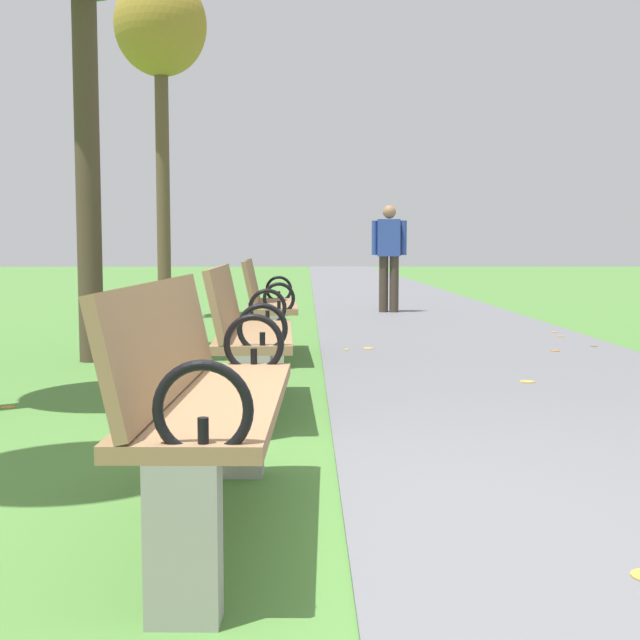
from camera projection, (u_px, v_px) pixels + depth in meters
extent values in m
plane|color=#4C7F38|center=(345.00, 533.00, 3.03)|extent=(80.00, 80.00, 0.00)
cube|color=slate|center=(373.00, 287.00, 20.98)|extent=(3.03, 44.00, 0.02)
cube|color=#93704C|center=(218.00, 401.00, 3.00)|extent=(0.48, 1.61, 0.05)
cube|color=#93704C|center=(164.00, 338.00, 2.99)|extent=(0.16, 1.60, 0.40)
cube|color=#99968E|center=(183.00, 542.00, 2.29)|extent=(0.20, 0.13, 0.45)
cube|color=#99968E|center=(240.00, 426.00, 3.76)|extent=(0.20, 0.13, 0.45)
torus|color=black|center=(203.00, 410.00, 2.24)|extent=(0.27, 0.04, 0.27)
cylinder|color=black|center=(203.00, 440.00, 2.24)|extent=(0.03, 0.03, 0.12)
torus|color=black|center=(254.00, 344.00, 3.75)|extent=(0.27, 0.04, 0.27)
cylinder|color=black|center=(254.00, 362.00, 3.76)|extent=(0.03, 0.03, 0.12)
cube|color=#93704C|center=(256.00, 335.00, 5.22)|extent=(0.48, 1.61, 0.05)
cube|color=#93704C|center=(224.00, 299.00, 5.20)|extent=(0.17, 1.60, 0.40)
cube|color=#99968E|center=(252.00, 396.00, 4.51)|extent=(0.20, 0.13, 0.45)
cube|color=#99968E|center=(259.00, 359.00, 5.98)|extent=(0.20, 0.13, 0.45)
torus|color=black|center=(262.00, 328.00, 4.46)|extent=(0.27, 0.04, 0.27)
cylinder|color=black|center=(262.00, 344.00, 4.47)|extent=(0.03, 0.03, 0.12)
torus|color=black|center=(268.00, 308.00, 5.97)|extent=(0.27, 0.04, 0.27)
cylinder|color=black|center=(268.00, 319.00, 5.98)|extent=(0.03, 0.03, 0.12)
cube|color=#93704C|center=(272.00, 306.00, 7.80)|extent=(0.49, 1.61, 0.05)
cube|color=#93704C|center=(252.00, 281.00, 7.77)|extent=(0.17, 1.60, 0.40)
cube|color=#99968E|center=(272.00, 342.00, 7.08)|extent=(0.20, 0.13, 0.45)
cube|color=#99968E|center=(273.00, 325.00, 8.56)|extent=(0.20, 0.13, 0.45)
torus|color=black|center=(279.00, 298.00, 7.03)|extent=(0.27, 0.04, 0.27)
cylinder|color=black|center=(279.00, 308.00, 7.04)|extent=(0.03, 0.03, 0.12)
torus|color=black|center=(279.00, 289.00, 8.55)|extent=(0.27, 0.04, 0.27)
cylinder|color=black|center=(279.00, 297.00, 8.55)|extent=(0.03, 0.03, 0.12)
cylinder|color=#4C3D2D|center=(88.00, 166.00, 7.41)|extent=(0.21, 0.21, 3.44)
cylinder|color=brown|center=(163.00, 190.00, 11.73)|extent=(0.19, 0.19, 3.59)
ellipsoid|color=olive|center=(160.00, 25.00, 11.54)|extent=(1.25, 1.25, 1.38)
cylinder|color=#3D3328|center=(384.00, 284.00, 12.93)|extent=(0.14, 0.14, 0.85)
cylinder|color=#3D3328|center=(394.00, 284.00, 12.91)|extent=(0.14, 0.14, 0.85)
cube|color=#2D4799|center=(389.00, 238.00, 12.86)|extent=(0.37, 0.27, 0.56)
sphere|color=#9E7051|center=(389.00, 212.00, 12.83)|extent=(0.20, 0.20, 0.20)
cylinder|color=#2D4799|center=(375.00, 238.00, 12.89)|extent=(0.09, 0.09, 0.52)
cylinder|color=#2D4799|center=(404.00, 238.00, 12.83)|extent=(0.09, 0.09, 0.52)
cylinder|color=#AD6B23|center=(285.00, 329.00, 10.45)|extent=(0.11, 0.11, 0.00)
cylinder|color=#BC842D|center=(560.00, 336.00, 9.43)|extent=(0.09, 0.09, 0.00)
cylinder|color=#BC842D|center=(8.00, 407.00, 5.40)|extent=(0.12, 0.12, 0.00)
cylinder|color=gold|center=(347.00, 349.00, 8.24)|extent=(0.09, 0.09, 0.00)
cylinder|color=gold|center=(287.00, 340.00, 9.22)|extent=(0.10, 0.10, 0.00)
cylinder|color=#BC842D|center=(554.00, 332.00, 9.90)|extent=(0.11, 0.11, 0.00)
cylinder|color=gold|center=(368.00, 348.00, 8.33)|extent=(0.15, 0.15, 0.00)
cylinder|color=#93511E|center=(178.00, 369.00, 7.07)|extent=(0.10, 0.10, 0.00)
cylinder|color=brown|center=(594.00, 346.00, 8.51)|extent=(0.10, 0.10, 0.00)
cylinder|color=#AD6B23|center=(276.00, 351.00, 8.27)|extent=(0.11, 0.11, 0.00)
cylinder|color=#AD6B23|center=(184.00, 331.00, 10.27)|extent=(0.10, 0.10, 0.00)
cylinder|color=#AD6B23|center=(555.00, 351.00, 8.14)|extent=(0.10, 0.10, 0.00)
cylinder|color=gold|center=(527.00, 382.00, 6.28)|extent=(0.15, 0.15, 0.00)
cylinder|color=brown|center=(201.00, 347.00, 8.59)|extent=(0.12, 0.12, 0.00)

